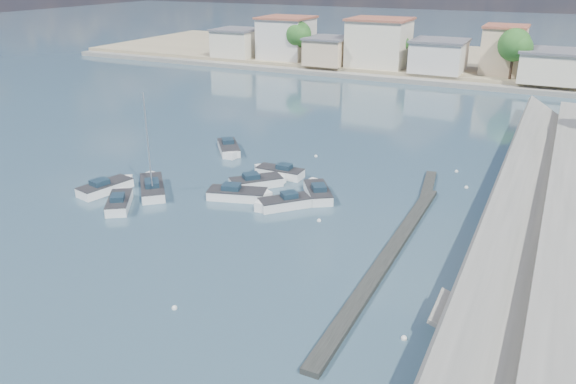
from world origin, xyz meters
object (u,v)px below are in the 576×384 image
(motorboat_b, at_px, (259,182))
(motorboat_g, at_px, (229,149))
(motorboat_d, at_px, (282,204))
(motorboat_f, at_px, (317,192))
(motorboat_c, at_px, (278,172))
(motorboat_e, at_px, (108,187))
(motorboat_h, at_px, (240,195))
(sailboat, at_px, (152,187))
(motorboat_a, at_px, (120,202))

(motorboat_b, distance_m, motorboat_g, 10.45)
(motorboat_d, height_order, motorboat_f, same)
(motorboat_c, bearing_deg, motorboat_d, -60.54)
(motorboat_e, bearing_deg, motorboat_f, 22.51)
(motorboat_e, height_order, motorboat_h, same)
(motorboat_d, bearing_deg, motorboat_h, 177.84)
(sailboat, bearing_deg, motorboat_c, 44.91)
(motorboat_d, distance_m, motorboat_e, 15.74)
(motorboat_a, distance_m, motorboat_g, 16.22)
(motorboat_b, xyz_separation_m, motorboat_g, (-7.57, 7.20, 0.00))
(motorboat_c, relative_size, motorboat_f, 1.05)
(motorboat_a, height_order, motorboat_d, same)
(motorboat_e, height_order, sailboat, sailboat)
(motorboat_g, height_order, sailboat, sailboat)
(motorboat_a, height_order, motorboat_h, same)
(motorboat_e, bearing_deg, sailboat, 26.41)
(sailboat, bearing_deg, motorboat_h, 13.21)
(motorboat_c, xyz_separation_m, motorboat_f, (5.27, -2.89, -0.00))
(motorboat_c, relative_size, motorboat_g, 0.98)
(motorboat_a, relative_size, motorboat_h, 0.80)
(motorboat_b, bearing_deg, motorboat_f, 1.53)
(motorboat_b, height_order, motorboat_e, same)
(motorboat_g, bearing_deg, motorboat_b, -43.55)
(motorboat_f, bearing_deg, motorboat_d, -114.01)
(motorboat_a, xyz_separation_m, motorboat_h, (8.10, 5.71, -0.00))
(motorboat_a, bearing_deg, motorboat_d, 24.66)
(motorboat_a, xyz_separation_m, motorboat_c, (8.45, 12.05, 0.00))
(motorboat_c, height_order, motorboat_h, same)
(motorboat_f, bearing_deg, sailboat, -158.54)
(motorboat_f, bearing_deg, motorboat_a, -146.25)
(motorboat_a, height_order, motorboat_e, same)
(motorboat_c, bearing_deg, motorboat_b, -96.75)
(motorboat_d, bearing_deg, motorboat_b, 139.36)
(motorboat_f, height_order, sailboat, sailboat)
(motorboat_c, relative_size, motorboat_d, 1.18)
(motorboat_f, relative_size, motorboat_g, 0.93)
(motorboat_a, relative_size, sailboat, 0.50)
(motorboat_c, bearing_deg, motorboat_g, 152.31)
(motorboat_a, distance_m, motorboat_h, 9.92)
(motorboat_a, height_order, motorboat_b, same)
(motorboat_a, relative_size, motorboat_b, 0.97)
(motorboat_b, relative_size, motorboat_g, 0.92)
(motorboat_d, relative_size, motorboat_f, 0.90)
(motorboat_e, relative_size, sailboat, 0.59)
(motorboat_g, relative_size, motorboat_h, 0.90)
(motorboat_a, bearing_deg, motorboat_g, 88.17)
(motorboat_a, xyz_separation_m, motorboat_e, (-3.25, 2.14, -0.00))
(motorboat_b, bearing_deg, sailboat, -146.73)
(motorboat_h, bearing_deg, motorboat_a, -144.82)
(motorboat_f, bearing_deg, motorboat_g, 151.91)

